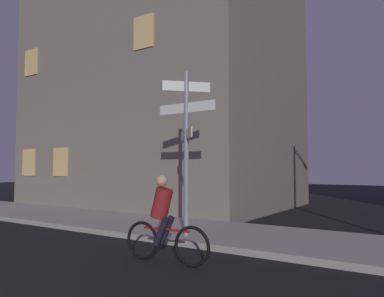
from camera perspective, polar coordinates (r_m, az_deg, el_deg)
The scene contains 4 objects.
sidewalk_kerb at distance 9.77m, azimuth 2.48°, elevation -12.92°, with size 40.00×3.16×0.14m, color #9E9991.
signpost at distance 8.75m, azimuth -0.89°, elevation 1.62°, with size 1.60×0.94×3.92m.
cyclist at distance 6.89m, azimuth -4.42°, elevation -11.33°, with size 1.82×0.34×1.61m.
building_left_block at distance 18.91m, azimuth -4.25°, elevation 17.69°, with size 11.41×8.41×16.91m.
Camera 1 is at (4.96, -1.34, 1.73)m, focal length 34.12 mm.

